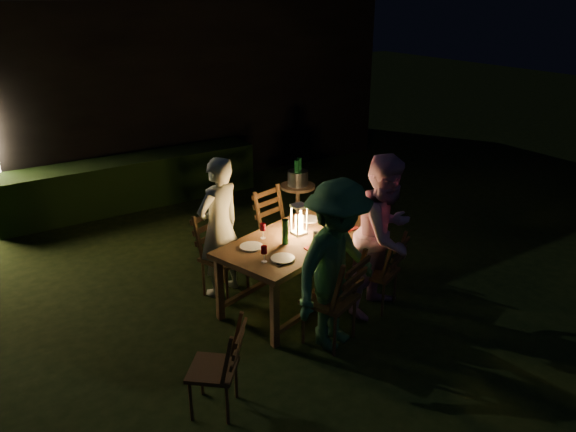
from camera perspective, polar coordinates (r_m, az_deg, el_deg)
garden_envelope at (r=11.74m, az=-17.71°, el=12.37°), size 40.00×40.00×3.20m
dining_table at (r=6.29m, az=1.19°, el=-2.74°), size 2.12×1.47×0.80m
chair_near_left at (r=5.75m, az=4.39°, el=-9.88°), size 0.63×0.65×1.06m
chair_near_right at (r=6.43m, az=9.10°, el=-6.80°), size 0.56×0.58×0.94m
chair_far_left at (r=6.64m, az=-6.52°, el=-5.38°), size 0.61×0.63×1.03m
chair_far_right at (r=7.29m, az=-0.84°, el=-2.62°), size 0.57×0.59×1.03m
chair_end at (r=7.37m, az=7.16°, el=-2.47°), size 0.57×0.54×1.05m
chair_spare at (r=4.98m, az=-7.36°, el=-16.45°), size 0.59×0.59×0.90m
person_house_side at (r=6.46m, az=-7.01°, el=-1.15°), size 0.70×0.56×1.66m
person_opp_right at (r=6.14m, az=9.84°, el=-1.91°), size 1.03×0.90×1.80m
person_opp_left at (r=5.45m, az=4.96°, el=-5.10°), size 1.27×0.95×1.75m
lantern at (r=6.26m, az=1.14°, el=-0.50°), size 0.16×0.16×0.35m
plate_far_left at (r=6.01m, az=-3.74°, el=-3.11°), size 0.25×0.25×0.01m
plate_near_left at (r=5.74m, az=-0.54°, el=-4.32°), size 0.25×0.25×0.01m
plate_far_right at (r=6.70m, az=2.15°, el=-0.32°), size 0.25×0.25×0.01m
plate_near_right at (r=6.46m, az=5.22°, el=-1.27°), size 0.25×0.25×0.01m
wineglass_a at (r=6.18m, az=-2.57°, el=-1.53°), size 0.06×0.06×0.18m
wineglass_b at (r=5.65m, az=-2.44°, el=-3.88°), size 0.06×0.06×0.18m
wineglass_c at (r=6.29m, az=4.91°, el=-1.16°), size 0.06×0.06×0.18m
wineglass_d at (r=6.77m, az=3.31°, el=0.65°), size 0.06×0.06×0.18m
wineglass_e at (r=5.98m, az=2.84°, el=-2.37°), size 0.06×0.06×0.18m
bottle_table at (r=6.02m, az=-0.29°, el=-1.61°), size 0.07×0.07×0.28m
napkin_left at (r=5.97m, az=2.69°, el=-3.29°), size 0.18×0.14×0.01m
napkin_right at (r=6.50m, az=6.30°, el=-1.19°), size 0.18×0.14×0.01m
phone at (r=5.65m, az=-0.39°, el=-4.82°), size 0.14×0.07×0.01m
side_table at (r=8.24m, az=1.00°, el=2.61°), size 0.52×0.52×0.69m
ice_bucket at (r=8.18m, az=1.01°, el=3.88°), size 0.30×0.30×0.22m
bottle_bucket_a at (r=8.10m, az=0.88°, el=4.08°), size 0.07×0.07×0.32m
bottle_bucket_b at (r=8.22m, az=1.14°, el=4.34°), size 0.07×0.07×0.32m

